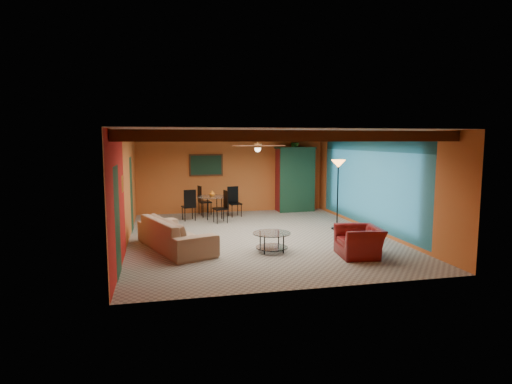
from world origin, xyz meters
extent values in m
cube|color=gray|center=(0.00, 0.00, 0.00)|extent=(6.50, 8.00, 0.01)
cube|color=silver|center=(0.00, 0.00, 2.70)|extent=(6.50, 8.00, 0.01)
cube|color=#B85E2A|center=(0.00, 4.00, 1.35)|extent=(6.50, 0.02, 2.70)
cube|color=#A61712|center=(-3.25, 0.00, 1.35)|extent=(0.02, 8.00, 2.70)
cube|color=teal|center=(3.25, 0.00, 1.35)|extent=(0.02, 8.00, 2.70)
imported|color=#94775F|center=(-2.13, -0.80, 0.36)|extent=(1.79, 2.68, 0.73)
imported|color=maroon|center=(1.73, -2.30, 0.32)|extent=(0.97, 1.08, 0.65)
cube|color=maroon|center=(2.20, 3.70, 1.10)|extent=(1.29, 0.69, 2.20)
cube|color=black|center=(-0.90, 3.96, 1.65)|extent=(1.05, 0.03, 0.65)
imported|color=#26661E|center=(2.20, 3.70, 2.44)|extent=(0.50, 0.45, 0.49)
imported|color=orange|center=(-0.84, 2.84, 1.09)|extent=(0.22, 0.22, 0.19)
camera|label=1|loc=(-2.44, -10.57, 2.51)|focal=29.80mm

